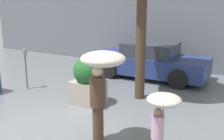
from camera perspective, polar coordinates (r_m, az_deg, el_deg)
ground_plane at (r=7.26m, az=-12.16°, el=-10.13°), size 40.00×40.00×0.00m
planter_box at (r=7.94m, az=-4.91°, el=-2.09°), size 0.91×0.81×1.39m
person_adult at (r=5.63m, az=-2.21°, el=-0.85°), size 0.90×0.90×1.97m
person_child at (r=5.01m, az=10.00°, el=-8.59°), size 0.60×0.60×1.41m
parked_car_near at (r=10.66m, az=7.73°, el=1.78°), size 4.24×1.91×1.33m
parking_meter at (r=9.59m, az=-17.21°, el=1.83°), size 0.14×0.14×1.34m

